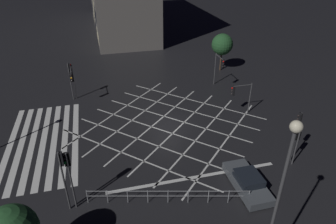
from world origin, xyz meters
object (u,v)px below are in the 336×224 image
object	(u,v)px
waiting_car	(247,182)
traffic_light_sw_cross	(70,74)
street_tree_near	(222,44)
traffic_light_se_main	(69,169)
traffic_light_nw_main	(219,65)
traffic_light_ne_main	(297,139)
traffic_light_ne_cross	(297,128)
traffic_light_median_north	(240,93)
traffic_light_se_cross	(63,170)
street_lamp_west	(280,194)
traffic_light_sw_main	(72,78)

from	to	relation	value
waiting_car	traffic_light_sw_cross	bearing A→B (deg)	34.51
traffic_light_sw_cross	street_tree_near	bearing A→B (deg)	12.24
traffic_light_se_main	traffic_light_nw_main	xyz separation A→B (m)	(-14.88, 16.14, -0.22)
traffic_light_sw_cross	traffic_light_ne_main	size ratio (longest dim) A/B	1.31
traffic_light_ne_cross	traffic_light_median_north	world-z (taller)	traffic_light_ne_cross
traffic_light_se_cross	traffic_light_ne_cross	bearing A→B (deg)	2.67
street_lamp_west	traffic_light_median_north	bearing A→B (deg)	157.18
traffic_light_ne_cross	traffic_light_sw_main	size ratio (longest dim) A/B	1.10
traffic_light_nw_main	waiting_car	size ratio (longest dim) A/B	0.89
traffic_light_sw_main	waiting_car	xyz separation A→B (m)	(16.34, 11.71, -2.30)
traffic_light_sw_main	traffic_light_sw_cross	bearing A→B (deg)	-167.73
traffic_light_sw_main	traffic_light_ne_cross	bearing A→B (deg)	48.83
traffic_light_sw_cross	waiting_car	distance (m)	21.19
traffic_light_median_north	traffic_light_sw_main	distance (m)	17.06
traffic_light_ne_cross	traffic_light_nw_main	bearing A→B (deg)	-89.32
traffic_light_sw_main	waiting_car	size ratio (longest dim) A/B	0.89
traffic_light_sw_cross	traffic_light_median_north	world-z (taller)	traffic_light_sw_cross
traffic_light_se_main	waiting_car	distance (m)	11.91
traffic_light_ne_cross	traffic_light_median_north	size ratio (longest dim) A/B	1.33
traffic_light_sw_cross	street_lamp_west	distance (m)	25.77
street_lamp_west	traffic_light_se_main	bearing A→B (deg)	-131.83
street_tree_near	traffic_light_ne_main	bearing A→B (deg)	-7.02
traffic_light_ne_cross	traffic_light_ne_main	bearing A→B (deg)	83.94
traffic_light_sw_cross	traffic_light_nw_main	world-z (taller)	traffic_light_sw_cross
traffic_light_ne_cross	traffic_light_median_north	bearing A→B (deg)	-85.18
traffic_light_se_cross	traffic_light_sw_cross	bearing A→B (deg)	90.15
traffic_light_se_cross	traffic_light_nw_main	world-z (taller)	traffic_light_se_cross
traffic_light_median_north	street_tree_near	size ratio (longest dim) A/B	0.66
traffic_light_sw_cross	street_lamp_west	world-z (taller)	street_lamp_west
traffic_light_ne_main	street_tree_near	distance (m)	20.04
traffic_light_median_north	traffic_light_nw_main	distance (m)	6.36
traffic_light_se_main	traffic_light_nw_main	world-z (taller)	traffic_light_se_main
traffic_light_ne_main	traffic_light_sw_cross	bearing A→B (deg)	46.64
traffic_light_nw_main	street_lamp_west	xyz separation A→B (m)	(22.71, -7.39, 3.52)
traffic_light_sw_main	street_tree_near	xyz separation A→B (m)	(-5.15, 18.86, 0.66)
traffic_light_se_cross	traffic_light_ne_main	xyz separation A→B (m)	(-0.46, 16.59, -0.92)
traffic_light_se_main	traffic_light_median_north	world-z (taller)	traffic_light_se_main
traffic_light_sw_cross	traffic_light_ne_main	distance (m)	22.89
traffic_light_median_north	street_lamp_west	size ratio (longest dim) A/B	0.33
traffic_light_se_cross	traffic_light_sw_cross	xyz separation A→B (m)	(-16.17, -0.04, -0.23)
traffic_light_se_main	traffic_light_ne_cross	xyz separation A→B (m)	(-0.65, 16.31, -0.00)
waiting_car	traffic_light_ne_main	bearing A→B (deg)	-70.83
traffic_light_ne_cross	street_lamp_west	world-z (taller)	street_lamp_west
traffic_light_se_main	waiting_car	world-z (taller)	traffic_light_se_main
traffic_light_ne_main	street_tree_near	xyz separation A→B (m)	(-19.85, 2.44, 1.25)
traffic_light_se_main	traffic_light_ne_main	xyz separation A→B (m)	(-0.33, 16.27, -0.80)
traffic_light_se_main	traffic_light_median_north	distance (m)	17.85
traffic_light_sw_cross	traffic_light_sw_main	xyz separation A→B (m)	(1.01, 0.22, -0.10)
traffic_light_ne_main	waiting_car	world-z (taller)	traffic_light_ne_main
traffic_light_ne_cross	traffic_light_sw_cross	size ratio (longest dim) A/B	1.03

